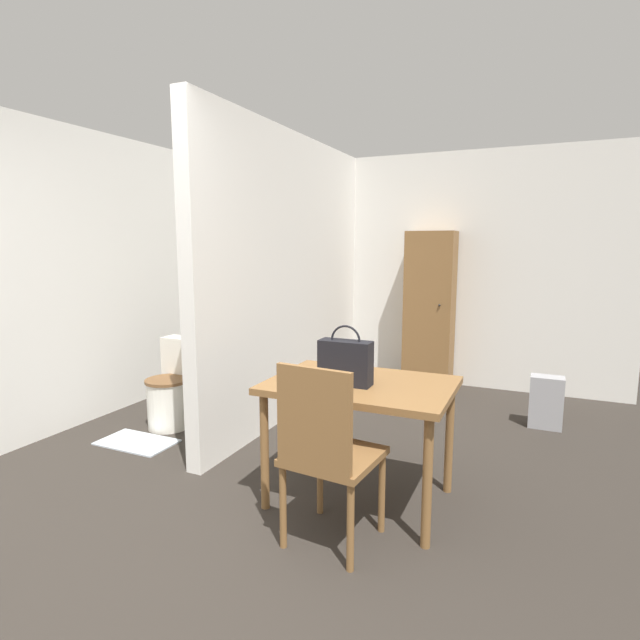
% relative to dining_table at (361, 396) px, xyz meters
% --- Properties ---
extents(ground_plane, '(16.00, 16.00, 0.00)m').
position_rel_dining_table_xyz_m(ground_plane, '(-0.64, -1.37, -0.65)').
color(ground_plane, '#2D2823').
extents(wall_back, '(4.97, 0.12, 2.50)m').
position_rel_dining_table_xyz_m(wall_back, '(-0.64, 2.86, 0.60)').
color(wall_back, white).
rests_on(wall_back, ground_plane).
extents(wall_left, '(0.12, 5.17, 2.50)m').
position_rel_dining_table_xyz_m(wall_left, '(-2.68, 0.71, 0.60)').
color(wall_left, white).
rests_on(wall_left, ground_plane).
extents(partition_wall, '(0.12, 2.94, 2.50)m').
position_rel_dining_table_xyz_m(partition_wall, '(-1.14, 1.33, 0.60)').
color(partition_wall, white).
rests_on(partition_wall, ground_plane).
extents(dining_table, '(1.06, 0.76, 0.74)m').
position_rel_dining_table_xyz_m(dining_table, '(0.00, 0.00, 0.00)').
color(dining_table, brown).
rests_on(dining_table, ground_plane).
extents(wooden_chair, '(0.48, 0.48, 0.97)m').
position_rel_dining_table_xyz_m(wooden_chair, '(0.01, -0.52, -0.12)').
color(wooden_chair, brown).
rests_on(wooden_chair, ground_plane).
extents(toilet, '(0.40, 0.52, 0.73)m').
position_rel_dining_table_xyz_m(toilet, '(-1.88, 0.56, -0.33)').
color(toilet, silver).
rests_on(toilet, ground_plane).
extents(handbag, '(0.31, 0.12, 0.35)m').
position_rel_dining_table_xyz_m(handbag, '(-0.07, -0.08, 0.22)').
color(handbag, black).
rests_on(handbag, dining_table).
extents(wooden_cabinet, '(0.50, 0.37, 1.67)m').
position_rel_dining_table_xyz_m(wooden_cabinet, '(-0.15, 2.61, 0.18)').
color(wooden_cabinet, brown).
rests_on(wooden_cabinet, ground_plane).
extents(bath_mat, '(0.59, 0.35, 0.01)m').
position_rel_dining_table_xyz_m(bath_mat, '(-1.88, 0.11, -0.65)').
color(bath_mat, '#B2BCC6').
rests_on(bath_mat, ground_plane).
extents(space_heater, '(0.26, 0.16, 0.44)m').
position_rel_dining_table_xyz_m(space_heater, '(1.03, 1.78, -0.43)').
color(space_heater, '#9E9EA3').
rests_on(space_heater, ground_plane).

